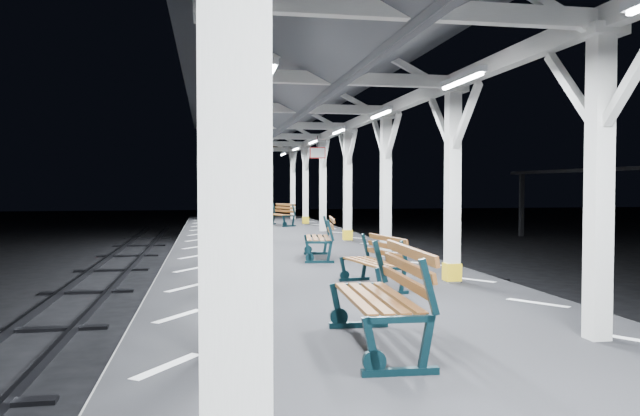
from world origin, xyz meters
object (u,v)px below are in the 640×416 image
object	(u,v)px
bench_mid	(377,260)
bench_extra	(281,214)
bench_near	(387,294)
bench_far	(323,237)

from	to	relation	value
bench_mid	bench_extra	xyz separation A→B (m)	(0.27, 15.61, 0.04)
bench_near	bench_mid	xyz separation A→B (m)	(0.91, 3.66, -0.11)
bench_mid	bench_extra	bearing A→B (deg)	80.13
bench_near	bench_far	world-z (taller)	bench_near
bench_mid	bench_near	bearing A→B (deg)	-112.79
bench_near	bench_far	bearing A→B (deg)	86.82
bench_mid	bench_extra	size ratio (longest dim) A/B	0.90
bench_near	bench_extra	world-z (taller)	bench_near
bench_extra	bench_mid	bearing A→B (deg)	-114.24
bench_far	bench_extra	bearing A→B (deg)	95.90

